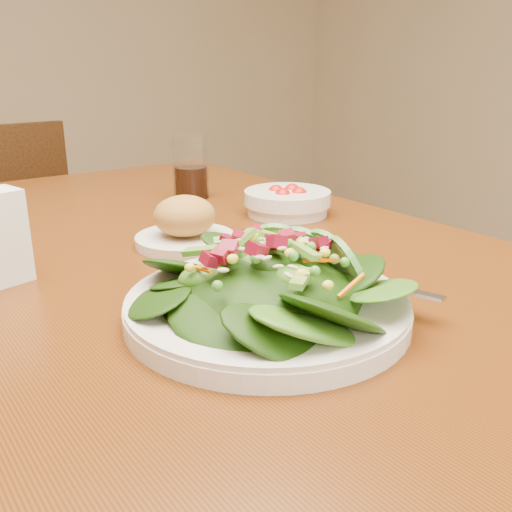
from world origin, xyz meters
name	(u,v)px	position (x,y,z in m)	size (l,w,h in m)	color
dining_table	(178,318)	(0.00, 0.00, 0.65)	(0.90, 1.40, 0.75)	#692A0A
chair_far	(2,252)	(-0.01, 1.13, 0.45)	(0.42, 0.42, 0.85)	#3F200C
salad_plate	(275,288)	(-0.01, -0.25, 0.78)	(0.31, 0.31, 0.09)	silver
bread_plate	(185,225)	(0.04, 0.03, 0.78)	(0.15, 0.15, 0.08)	silver
tomato_bowl	(287,202)	(0.28, 0.08, 0.77)	(0.16, 0.16, 0.05)	silver
drinking_glass	(191,171)	(0.20, 0.30, 0.80)	(0.07, 0.07, 0.13)	silver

